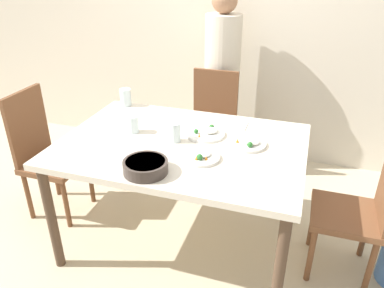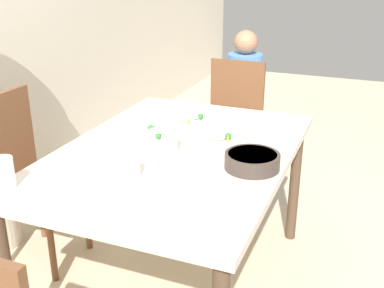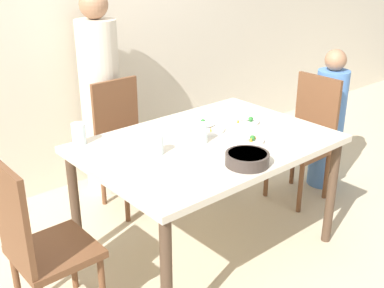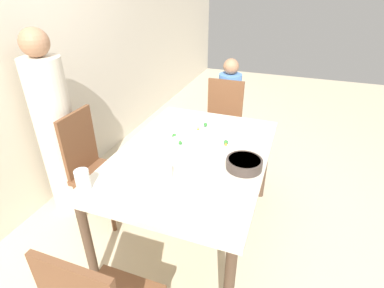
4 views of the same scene
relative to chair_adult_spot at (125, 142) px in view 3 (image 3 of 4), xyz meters
The scene contains 18 objects.
ground_plane 1.00m from the chair_adult_spot, 87.35° to the right, with size 10.00×10.00×0.00m, color beige.
wall_back 1.04m from the chair_adult_spot, 86.14° to the left, with size 10.00×0.06×2.70m.
dining_table 0.89m from the chair_adult_spot, 87.35° to the right, with size 1.49×1.04×0.78m.
chair_adult_spot is the anchor object (origin of this frame).
chair_child_spot 1.39m from the chair_adult_spot, 35.42° to the right, with size 0.40×0.40×0.96m.
chair_empty_left 1.33m from the chair_adult_spot, 142.06° to the right, with size 0.40×0.40×0.96m.
person_adult 0.40m from the chair_adult_spot, 90.00° to the left, with size 0.31×0.31×1.58m.
person_child 1.63m from the chair_adult_spot, 29.56° to the right, with size 0.25×0.25×1.14m.
bowl_curry 1.29m from the chair_adult_spot, 91.14° to the right, with size 0.24×0.24×0.07m.
plate_rice_adult 0.94m from the chair_adult_spot, 60.96° to the right, with size 0.24×0.24×0.05m.
plate_rice_child 1.09m from the chair_adult_spot, 78.32° to the right, with size 0.22×0.22×0.05m.
plate_noodles 0.79m from the chair_adult_spot, 77.80° to the right, with size 0.25×0.25×0.05m.
glass_water_tall 0.93m from the chair_adult_spot, 90.30° to the right, with size 0.07×0.07×0.12m.
glass_water_short 0.94m from the chair_adult_spot, 110.38° to the right, with size 0.07×0.07×0.11m.
glass_water_center 0.78m from the chair_adult_spot, 144.68° to the right, with size 0.08×0.08×0.13m.
napkin_folded 0.66m from the chair_adult_spot, 59.33° to the right, with size 0.14×0.14×0.01m.
fork_steel 1.22m from the chair_adult_spot, 102.25° to the right, with size 0.18×0.02×0.01m.
spoon_steel 0.61m from the chair_adult_spot, 123.54° to the right, with size 0.18×0.03×0.01m.
Camera 3 is at (-1.83, -1.98, 1.89)m, focal length 45.00 mm.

